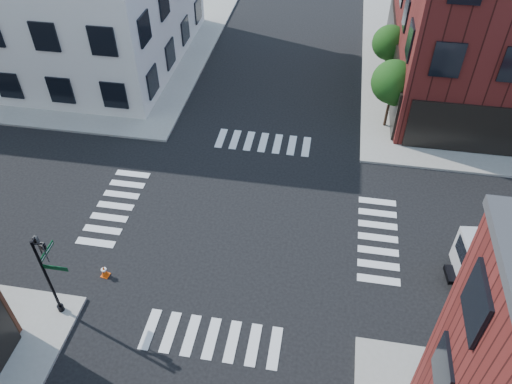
{
  "coord_description": "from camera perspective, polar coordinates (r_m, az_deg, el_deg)",
  "views": [
    {
      "loc": [
        3.75,
        -17.91,
        18.73
      ],
      "look_at": [
        0.78,
        -0.33,
        2.5
      ],
      "focal_mm": 35.0,
      "sensor_mm": 36.0,
      "label": 1
    }
  ],
  "objects": [
    {
      "name": "traffic_cone",
      "position": [
        24.62,
        -16.95,
        -8.65
      ],
      "size": [
        0.41,
        0.41,
        0.66
      ],
      "rotation": [
        0.0,
        0.0,
        -0.14
      ],
      "color": "#EB4C0A",
      "rests_on": "ground"
    },
    {
      "name": "tree_far",
      "position": [
        37.61,
        15.08,
        15.96
      ],
      "size": [
        2.43,
        2.43,
        4.07
      ],
      "color": "black",
      "rests_on": "ground"
    },
    {
      "name": "tree_near",
      "position": [
        32.16,
        15.48,
        11.79
      ],
      "size": [
        2.69,
        2.69,
        4.49
      ],
      "color": "black",
      "rests_on": "ground"
    },
    {
      "name": "sidewalk_nw",
      "position": [
        49.75,
        -22.16,
        17.33
      ],
      "size": [
        30.0,
        30.0,
        0.15
      ],
      "primitive_type": "cube",
      "color": "gray",
      "rests_on": "ground"
    },
    {
      "name": "signal_pole",
      "position": [
        22.09,
        -22.74,
        -8.08
      ],
      "size": [
        1.29,
        1.24,
        4.6
      ],
      "color": "black",
      "rests_on": "ground"
    },
    {
      "name": "ground",
      "position": [
        26.19,
        -1.56,
        -3.37
      ],
      "size": [
        120.0,
        120.0,
        0.0
      ],
      "primitive_type": "plane",
      "color": "black",
      "rests_on": "ground"
    }
  ]
}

